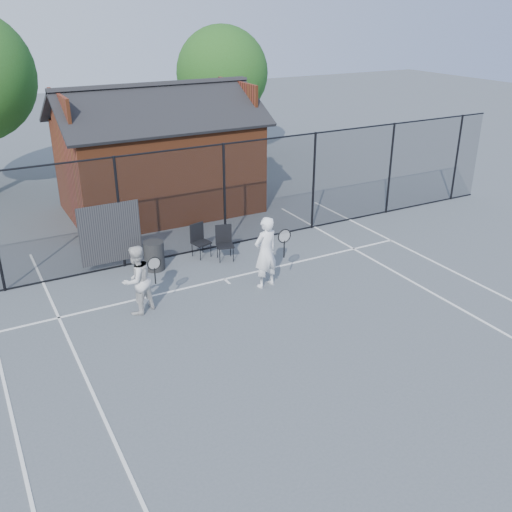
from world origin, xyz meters
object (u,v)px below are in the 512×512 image
player_back (137,280)px  chair_left (201,241)px  player_front (266,252)px  clubhouse (159,163)px  chair_right (225,244)px  waste_bin (154,256)px

player_back → chair_left: bearing=41.3°
chair_left → player_front: bearing=-88.5°
clubhouse → player_back: 7.25m
player_front → chair_right: player_front is taller
waste_bin → clubhouse: bearing=68.0°
chair_left → clubhouse: bearing=70.4°
player_front → chair_right: (-0.18, 1.92, -0.45)m
player_front → waste_bin: size_ratio=2.34×
chair_right → player_back: bearing=-135.9°
player_back → waste_bin: bearing=62.0°
clubhouse → chair_right: (0.06, -4.90, -1.14)m
clubhouse → player_front: bearing=-88.0°
player_front → waste_bin: 3.11m
player_back → chair_left: size_ratio=1.76×
player_front → chair_left: bearing=105.5°
chair_right → waste_bin: chair_right is taller
chair_left → waste_bin: bearing=172.9°
player_front → waste_bin: bearing=132.9°
player_back → waste_bin: size_ratio=2.07×
player_back → chair_left: (2.49, 2.19, -0.35)m
clubhouse → chair_right: 5.03m
clubhouse → player_back: size_ratio=4.04×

